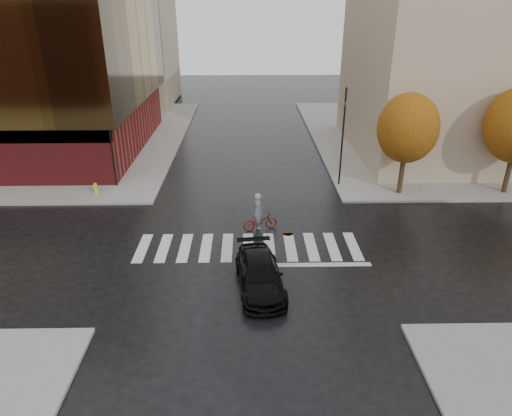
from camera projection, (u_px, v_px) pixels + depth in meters
The scene contains 13 objects.
ground at pixel (248, 252), 23.34m from camera, with size 120.00×120.00×0.00m, color black.
sidewalk_nw at pixel (20, 139), 42.04m from camera, with size 30.00×30.00×0.15m, color gray.
sidewalk_ne at pixel (471, 136), 42.74m from camera, with size 30.00×30.00×0.15m, color gray.
crosswalk at pixel (248, 247), 23.79m from camera, with size 12.00×3.00×0.01m, color silver.
building_ne_tan at pixel (466, 37), 35.26m from camera, with size 16.00×16.00×18.00m, color tan.
building_nw_far at pixel (108, 15), 52.47m from camera, with size 14.00×12.00×20.00m, color tan.
tree_ne_a at pixel (408, 128), 28.37m from camera, with size 3.80×3.80×6.50m.
sedan at pixel (260, 274), 20.20m from camera, with size 1.91×4.71×1.37m, color black.
cyclist at pixel (259, 217), 25.31m from camera, with size 2.04×1.15×2.20m.
traffic_light_nw at pixel (109, 123), 29.50m from camera, with size 0.23×0.21×7.57m.
traffic_light_ne at pixel (343, 132), 30.04m from camera, with size 0.14×0.16×6.55m.
fire_hydrant at pixel (96, 188), 29.87m from camera, with size 0.26×0.26×0.72m.
manhole at pixel (288, 233), 25.19m from camera, with size 0.64×0.64×0.01m, color #442B18.
Camera 1 is at (0.02, -20.28, 11.78)m, focal length 32.00 mm.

